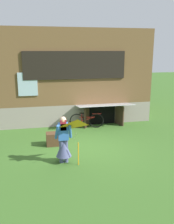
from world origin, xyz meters
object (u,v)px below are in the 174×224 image
(kite, at_px, (78,132))
(bicycle_red, at_px, (87,120))
(wooden_crate, at_px, (53,139))
(person, at_px, (64,144))

(kite, distance_m, bicycle_red, 4.43)
(bicycle_red, relative_size, wooden_crate, 3.21)
(bicycle_red, bearing_deg, person, -102.85)
(bicycle_red, bearing_deg, wooden_crate, -122.22)
(kite, height_order, wooden_crate, kite)
(kite, bearing_deg, wooden_crate, 106.16)
(kite, relative_size, wooden_crate, 2.94)
(person, bearing_deg, bicycle_red, 78.15)
(person, xyz_separation_m, wooden_crate, (-0.25, 1.65, -0.42))
(bicycle_red, height_order, wooden_crate, bicycle_red)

